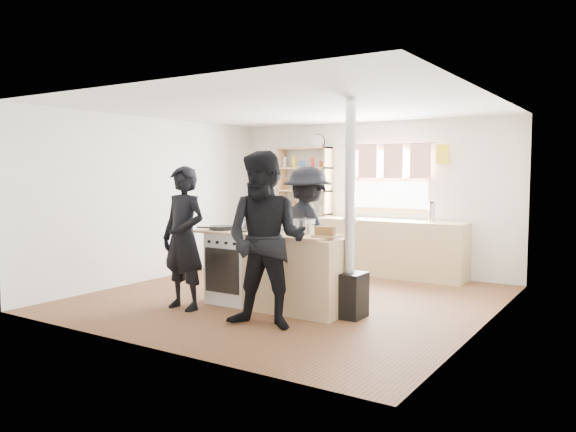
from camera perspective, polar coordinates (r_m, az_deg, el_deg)
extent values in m
cube|color=brown|center=(7.52, 0.20, -8.36)|extent=(5.00, 5.00, 0.01)
cube|color=tan|center=(9.36, 7.56, -3.02)|extent=(3.40, 0.55, 0.90)
cube|color=tan|center=(9.98, 1.64, 0.29)|extent=(1.00, 0.28, 0.03)
cube|color=tan|center=(9.96, 1.65, 2.58)|extent=(1.00, 0.28, 0.03)
cube|color=tan|center=(9.95, 1.65, 4.89)|extent=(1.00, 0.28, 0.03)
cube|color=tan|center=(9.96, 1.66, 6.90)|extent=(1.00, 0.28, 0.03)
cube|color=tan|center=(10.21, -0.66, 3.56)|extent=(0.04, 0.28, 1.20)
cube|color=tan|center=(9.71, 4.08, 3.50)|extent=(0.04, 0.28, 1.20)
cylinder|color=silver|center=(8.87, 14.38, 0.34)|extent=(0.10, 0.10, 0.29)
cube|color=silver|center=(7.25, -5.17, -5.20)|extent=(0.60, 0.60, 0.90)
cube|color=tan|center=(6.74, 0.90, -5.93)|extent=(1.20, 0.60, 0.90)
cube|color=tan|center=(6.92, -2.26, -1.76)|extent=(1.84, 0.64, 0.03)
cylinder|color=black|center=(7.22, -6.79, -1.21)|extent=(0.39, 0.39, 0.05)
cylinder|color=#395B1F|center=(7.22, -6.79, -1.09)|extent=(0.28, 0.28, 0.02)
cube|color=silver|center=(6.95, -1.61, -1.34)|extent=(0.43, 0.39, 0.06)
cube|color=brown|center=(6.94, -1.61, -1.19)|extent=(0.36, 0.33, 0.02)
cylinder|color=#BDBDBF|center=(7.26, -3.85, -0.82)|extent=(0.20, 0.20, 0.13)
cylinder|color=#BDBDBF|center=(7.25, -3.86, -0.25)|extent=(0.20, 0.20, 0.01)
sphere|color=black|center=(7.25, -3.86, -0.14)|extent=(0.03, 0.03, 0.03)
cylinder|color=silver|center=(6.70, 1.66, -1.12)|extent=(0.26, 0.26, 0.17)
cylinder|color=silver|center=(6.69, 1.67, -0.36)|extent=(0.27, 0.27, 0.01)
sphere|color=black|center=(6.69, 1.67, -0.24)|extent=(0.03, 0.03, 0.03)
cube|color=tan|center=(6.40, 3.80, -2.05)|extent=(0.31, 0.24, 0.02)
cube|color=olive|center=(6.40, 3.80, -1.52)|extent=(0.24, 0.14, 0.10)
cube|color=black|center=(6.55, 6.22, -7.96)|extent=(0.35, 0.35, 0.52)
cylinder|color=#ADADB2|center=(6.40, 6.32, 3.04)|extent=(0.12, 0.12, 1.98)
imported|color=black|center=(6.92, -10.55, -2.21)|extent=(0.65, 0.44, 1.74)
imported|color=black|center=(5.97, -2.26, -2.47)|extent=(1.05, 0.90, 1.89)
imported|color=black|center=(7.62, 2.00, -1.51)|extent=(1.28, 1.01, 1.74)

